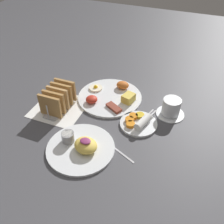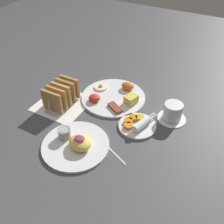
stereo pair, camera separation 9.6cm
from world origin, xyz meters
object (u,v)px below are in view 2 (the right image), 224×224
Objects in this scene: plate_foreground at (76,143)px; coffee_cup at (173,112)px; toast_rack at (61,95)px; plate_condiments at (137,125)px; plate_breakfast at (114,96)px.

plate_foreground is 0.42m from coffee_cup.
plate_condiments is at bearing 3.64° from toast_rack.
plate_condiments is 0.64× the size of plate_foreground.
plate_condiments is 0.16m from coffee_cup.
plate_foreground is 2.11× the size of coffee_cup.
plate_condiments is 0.90× the size of toast_rack.
plate_condiments is (0.17, -0.13, 0.00)m from plate_breakfast.
toast_rack reaches higher than coffee_cup.
toast_rack is (-0.36, -0.02, 0.04)m from plate_condiments.
plate_breakfast is at bearing 143.72° from plate_condiments.
coffee_cup reaches higher than plate_foreground.
toast_rack is at bearing 137.36° from plate_foreground.
plate_breakfast is 1.17× the size of plate_foreground.
toast_rack is at bearing -163.84° from coffee_cup.
plate_foreground is at bearing -127.94° from plate_condiments.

